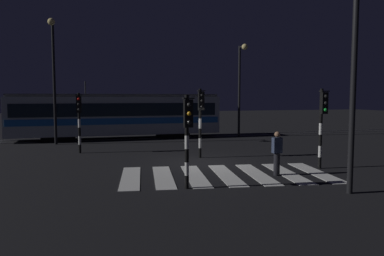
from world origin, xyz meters
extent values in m
plane|color=black|center=(0.00, 0.00, 0.00)|extent=(120.00, 120.00, 0.00)
cube|color=#59595E|center=(0.00, 10.46, 0.01)|extent=(80.00, 0.12, 0.03)
cube|color=#59595E|center=(0.00, 11.89, 0.01)|extent=(80.00, 0.12, 0.03)
cube|color=silver|center=(-3.63, -2.39, 0.01)|extent=(1.33, 4.12, 0.02)
cube|color=silver|center=(-2.42, -2.58, 0.01)|extent=(1.33, 4.12, 0.02)
cube|color=silver|center=(-1.21, -2.77, 0.01)|extent=(1.33, 4.12, 0.02)
cube|color=silver|center=(0.00, -2.96, 0.01)|extent=(1.33, 4.12, 0.02)
cube|color=silver|center=(1.21, -3.15, 0.01)|extent=(1.33, 4.12, 0.02)
cube|color=silver|center=(2.42, -3.34, 0.01)|extent=(1.33, 4.12, 0.02)
cube|color=silver|center=(3.63, -3.54, 0.01)|extent=(1.33, 4.12, 0.02)
cylinder|color=black|center=(-5.47, 4.63, 0.23)|extent=(0.14, 0.14, 0.46)
cylinder|color=white|center=(-5.47, 4.63, 0.70)|extent=(0.14, 0.14, 0.46)
cylinder|color=black|center=(-5.47, 4.63, 1.16)|extent=(0.14, 0.14, 0.46)
cylinder|color=white|center=(-5.47, 4.63, 1.63)|extent=(0.14, 0.14, 0.46)
cylinder|color=black|center=(-5.47, 4.63, 2.09)|extent=(0.14, 0.14, 0.46)
cylinder|color=white|center=(-5.47, 4.63, 2.55)|extent=(0.14, 0.14, 0.46)
cylinder|color=black|center=(-5.47, 4.63, 3.02)|extent=(0.14, 0.14, 0.46)
cube|color=black|center=(-5.47, 4.46, 2.65)|extent=(0.28, 0.20, 0.90)
sphere|color=red|center=(-5.47, 4.35, 2.93)|extent=(0.14, 0.14, 0.14)
sphere|color=black|center=(-5.47, 4.35, 2.65)|extent=(0.14, 0.14, 0.14)
sphere|color=black|center=(-5.47, 4.35, 2.37)|extent=(0.14, 0.14, 0.14)
cube|color=black|center=(-5.47, 4.46, 3.14)|extent=(0.36, 0.24, 0.04)
cylinder|color=black|center=(4.33, -2.81, 0.24)|extent=(0.14, 0.14, 0.48)
cylinder|color=white|center=(4.33, -2.81, 0.73)|extent=(0.14, 0.14, 0.48)
cylinder|color=black|center=(4.33, -2.81, 1.21)|extent=(0.14, 0.14, 0.48)
cylinder|color=white|center=(4.33, -2.81, 1.69)|extent=(0.14, 0.14, 0.48)
cylinder|color=black|center=(4.33, -2.81, 2.18)|extent=(0.14, 0.14, 0.48)
cylinder|color=white|center=(4.33, -2.81, 2.66)|extent=(0.14, 0.14, 0.48)
cylinder|color=black|center=(4.33, -2.81, 3.14)|extent=(0.14, 0.14, 0.48)
cube|color=black|center=(4.33, -2.98, 2.78)|extent=(0.28, 0.20, 0.90)
sphere|color=black|center=(4.33, -3.09, 3.06)|extent=(0.14, 0.14, 0.14)
sphere|color=black|center=(4.33, -3.09, 2.78)|extent=(0.14, 0.14, 0.14)
sphere|color=green|center=(4.33, -3.09, 2.50)|extent=(0.14, 0.14, 0.14)
cube|color=black|center=(4.33, -2.98, 3.27)|extent=(0.36, 0.24, 0.04)
cylinder|color=black|center=(0.29, 1.27, 0.25)|extent=(0.14, 0.14, 0.49)
cylinder|color=white|center=(0.29, 1.27, 0.74)|extent=(0.14, 0.14, 0.49)
cylinder|color=black|center=(0.29, 1.27, 1.23)|extent=(0.14, 0.14, 0.49)
cylinder|color=white|center=(0.29, 1.27, 1.72)|extent=(0.14, 0.14, 0.49)
cylinder|color=black|center=(0.29, 1.27, 2.21)|extent=(0.14, 0.14, 0.49)
cylinder|color=white|center=(0.29, 1.27, 2.71)|extent=(0.14, 0.14, 0.49)
cylinder|color=black|center=(0.29, 1.27, 3.20)|extent=(0.14, 0.14, 0.49)
cube|color=black|center=(0.29, 1.10, 2.84)|extent=(0.28, 0.20, 0.90)
sphere|color=black|center=(0.29, 0.99, 3.12)|extent=(0.14, 0.14, 0.14)
sphere|color=black|center=(0.29, 0.99, 2.84)|extent=(0.14, 0.14, 0.14)
sphere|color=black|center=(0.29, 0.99, 2.56)|extent=(0.14, 0.14, 0.14)
cube|color=black|center=(0.29, 1.10, 3.33)|extent=(0.36, 0.24, 0.04)
cylinder|color=black|center=(-2.04, -4.54, 0.22)|extent=(0.14, 0.14, 0.44)
cylinder|color=white|center=(-2.04, -4.54, 0.67)|extent=(0.14, 0.14, 0.44)
cylinder|color=black|center=(-2.04, -4.54, 1.11)|extent=(0.14, 0.14, 0.44)
cylinder|color=white|center=(-2.04, -4.54, 1.55)|extent=(0.14, 0.14, 0.44)
cylinder|color=black|center=(-2.04, -4.54, 2.00)|extent=(0.14, 0.14, 0.44)
cylinder|color=white|center=(-2.04, -4.54, 2.44)|extent=(0.14, 0.14, 0.44)
cylinder|color=black|center=(-2.04, -4.54, 2.88)|extent=(0.14, 0.14, 0.44)
cube|color=black|center=(-2.04, -4.71, 2.50)|extent=(0.28, 0.20, 0.90)
sphere|color=black|center=(-2.04, -4.82, 2.78)|extent=(0.14, 0.14, 0.14)
sphere|color=orange|center=(-2.04, -4.82, 2.50)|extent=(0.14, 0.14, 0.14)
sphere|color=black|center=(-2.04, -4.82, 2.22)|extent=(0.14, 0.14, 0.14)
cube|color=black|center=(-2.04, -4.71, 2.99)|extent=(0.36, 0.24, 0.04)
cylinder|color=black|center=(2.72, -6.59, 3.50)|extent=(0.18, 0.18, 7.00)
cylinder|color=black|center=(6.20, 9.87, 3.43)|extent=(0.18, 0.18, 6.87)
cylinder|color=black|center=(6.20, 9.42, 6.77)|extent=(0.10, 0.90, 0.10)
sphere|color=#F9E08C|center=(6.20, 8.97, 6.69)|extent=(0.44, 0.44, 0.44)
cylinder|color=black|center=(-6.96, 8.96, 3.87)|extent=(0.18, 0.18, 7.74)
cylinder|color=black|center=(-6.96, 8.51, 7.64)|extent=(0.10, 0.90, 0.10)
sphere|color=#F9E08C|center=(-6.96, 8.06, 7.56)|extent=(0.44, 0.44, 0.44)
cube|color=#B2BCC1|center=(-2.82, 11.17, 1.70)|extent=(14.88, 2.50, 2.70)
cube|color=blue|center=(-2.82, 9.90, 1.35)|extent=(14.59, 0.04, 0.44)
cube|color=blue|center=(-2.82, 12.44, 1.35)|extent=(14.59, 0.04, 0.44)
cube|color=black|center=(-2.82, 9.91, 2.15)|extent=(14.14, 0.03, 0.90)
cube|color=#4C4C51|center=(-2.82, 11.17, 3.15)|extent=(14.59, 2.30, 0.20)
cylinder|color=#262628|center=(-5.05, 11.17, 3.65)|extent=(0.08, 0.08, 1.00)
cube|color=black|center=(1.28, 11.17, 0.17)|extent=(2.20, 2.00, 0.35)
cube|color=black|center=(-6.91, 11.17, 0.17)|extent=(2.20, 2.00, 0.35)
sphere|color=#F9F2CC|center=(4.67, 11.17, 1.30)|extent=(0.24, 0.24, 0.24)
cylinder|color=black|center=(1.86, -3.55, 0.44)|extent=(0.24, 0.24, 0.88)
cube|color=#2D3851|center=(1.86, -3.55, 1.18)|extent=(0.36, 0.22, 0.60)
sphere|color=#9E7051|center=(1.86, -3.55, 1.60)|extent=(0.22, 0.22, 0.22)
camera|label=1|loc=(-5.33, -16.13, 3.03)|focal=34.58mm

